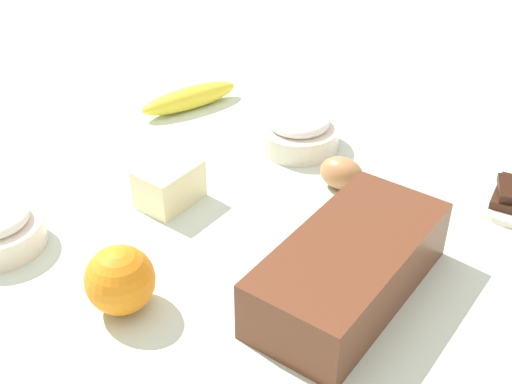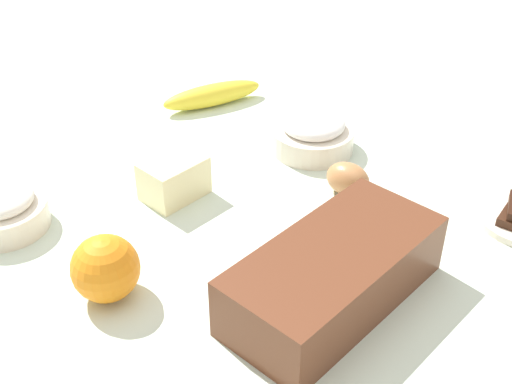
# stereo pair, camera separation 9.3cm
# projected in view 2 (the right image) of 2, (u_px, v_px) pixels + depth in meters

# --- Properties ---
(ground_plane) EXTENTS (2.40, 2.40, 0.02)m
(ground_plane) POSITION_uv_depth(u_px,v_px,m) (256.00, 221.00, 0.95)
(ground_plane) COLOR silver
(loaf_pan) EXTENTS (0.29, 0.14, 0.08)m
(loaf_pan) POSITION_uv_depth(u_px,v_px,m) (334.00, 274.00, 0.78)
(loaf_pan) COLOR brown
(loaf_pan) RESTS_ON ground_plane
(flour_bowl) EXTENTS (0.12, 0.12, 0.06)m
(flour_bowl) POSITION_uv_depth(u_px,v_px,m) (2.00, 209.00, 0.91)
(flour_bowl) COLOR silver
(flour_bowl) RESTS_ON ground_plane
(sugar_bowl) EXTENTS (0.13, 0.13, 0.07)m
(sugar_bowl) POSITION_uv_depth(u_px,v_px,m) (313.00, 133.00, 1.08)
(sugar_bowl) COLOR silver
(sugar_bowl) RESTS_ON ground_plane
(banana) EXTENTS (0.19, 0.12, 0.04)m
(banana) POSITION_uv_depth(u_px,v_px,m) (212.00, 95.00, 1.22)
(banana) COLOR yellow
(banana) RESTS_ON ground_plane
(orange_fruit) EXTENTS (0.08, 0.08, 0.08)m
(orange_fruit) POSITION_uv_depth(u_px,v_px,m) (105.00, 268.00, 0.79)
(orange_fruit) COLOR orange
(orange_fruit) RESTS_ON ground_plane
(butter_block) EXTENTS (0.09, 0.07, 0.06)m
(butter_block) POSITION_uv_depth(u_px,v_px,m) (174.00, 179.00, 0.97)
(butter_block) COLOR #F4EDB2
(butter_block) RESTS_ON ground_plane
(egg_near_butter) EXTENTS (0.05, 0.07, 0.05)m
(egg_near_butter) POSITION_uv_depth(u_px,v_px,m) (348.00, 179.00, 0.98)
(egg_near_butter) COLOR #B77C4B
(egg_near_butter) RESTS_ON ground_plane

